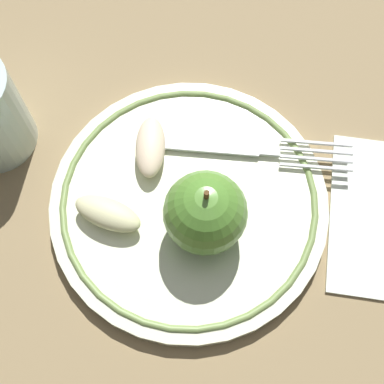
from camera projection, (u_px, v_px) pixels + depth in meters
name	position (u px, v px, depth m)	size (l,w,h in m)	color
ground_plane	(182.00, 225.00, 0.47)	(2.00, 2.00, 0.00)	#8A744F
plate	(192.00, 204.00, 0.47)	(0.24, 0.24, 0.02)	beige
apple_red_whole	(205.00, 214.00, 0.42)	(0.07, 0.07, 0.08)	#518831
apple_slice_front	(150.00, 147.00, 0.47)	(0.06, 0.03, 0.02)	beige
apple_slice_back	(108.00, 214.00, 0.44)	(0.06, 0.03, 0.02)	beige
fork	(243.00, 149.00, 0.48)	(0.06, 0.18, 0.00)	silver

